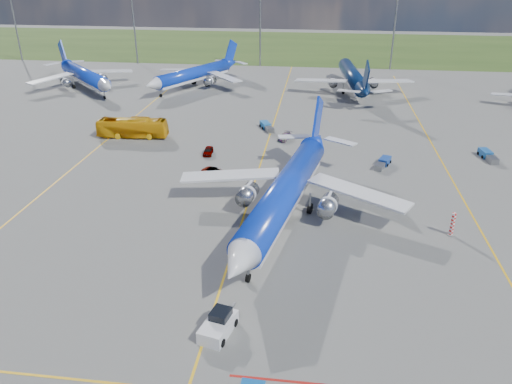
# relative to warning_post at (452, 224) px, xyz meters

# --- Properties ---
(ground) EXTENTS (400.00, 400.00, 0.00)m
(ground) POSITION_rel_warning_post_xyz_m (-26.00, -8.00, -1.50)
(ground) COLOR #5A5A58
(ground) RESTS_ON ground
(grass_strip) EXTENTS (400.00, 80.00, 0.01)m
(grass_strip) POSITION_rel_warning_post_xyz_m (-26.00, 142.00, -1.50)
(grass_strip) COLOR #2D4719
(grass_strip) RESTS_ON ground
(taxiway_lines) EXTENTS (60.25, 160.00, 0.02)m
(taxiway_lines) POSITION_rel_warning_post_xyz_m (-25.83, 19.70, -1.49)
(taxiway_lines) COLOR #ECB014
(taxiway_lines) RESTS_ON ground
(floodlight_masts) EXTENTS (202.20, 0.50, 22.70)m
(floodlight_masts) POSITION_rel_warning_post_xyz_m (-16.00, 102.00, 11.06)
(floodlight_masts) COLOR slate
(floodlight_masts) RESTS_ON ground
(warning_post) EXTENTS (0.50, 0.50, 3.00)m
(warning_post) POSITION_rel_warning_post_xyz_m (0.00, 0.00, 0.00)
(warning_post) COLOR red
(warning_post) RESTS_ON ground
(bg_jet_nw) EXTENTS (48.06, 48.38, 10.14)m
(bg_jet_nw) POSITION_rel_warning_post_xyz_m (-77.19, 66.17, -1.50)
(bg_jet_nw) COLOR #0D30BD
(bg_jet_nw) RESTS_ON ground
(bg_jet_nnw) EXTENTS (42.81, 46.82, 9.93)m
(bg_jet_nnw) POSITION_rel_warning_post_xyz_m (-49.73, 71.67, -1.50)
(bg_jet_nnw) COLOR #0D30BD
(bg_jet_nnw) RESTS_ON ground
(bg_jet_n) EXTENTS (35.26, 44.04, 10.78)m
(bg_jet_n) POSITION_rel_warning_post_xyz_m (-8.82, 72.66, -1.50)
(bg_jet_n) COLOR #071C42
(bg_jet_n) RESTS_ON ground
(main_airliner) EXTENTS (40.98, 49.24, 11.46)m
(main_airliner) POSITION_rel_warning_post_xyz_m (-20.58, 1.43, -1.50)
(main_airliner) COLOR #0D30BD
(main_airliner) RESTS_ON ground
(pushback_tug) EXTENTS (3.20, 6.14, 2.04)m
(pushback_tug) POSITION_rel_warning_post_xyz_m (-24.87, -20.95, -0.68)
(pushback_tug) COLOR silver
(pushback_tug) RESTS_ON ground
(apron_bus) EXTENTS (13.39, 3.92, 3.68)m
(apron_bus) POSITION_rel_warning_post_xyz_m (-51.65, 30.66, 0.34)
(apron_bus) COLOR #E2A20D
(apron_bus) RESTS_ON ground
(service_car_a) EXTENTS (1.76, 3.83, 1.27)m
(service_car_a) POSITION_rel_warning_post_xyz_m (-35.51, 23.36, -0.86)
(service_car_a) COLOR #999999
(service_car_a) RESTS_ON ground
(service_car_b) EXTENTS (4.90, 3.67, 1.24)m
(service_car_b) POSITION_rel_warning_post_xyz_m (-32.39, 14.41, -0.88)
(service_car_b) COLOR #999999
(service_car_b) RESTS_ON ground
(service_car_c) EXTENTS (2.71, 4.32, 1.17)m
(service_car_c) POSITION_rel_warning_post_xyz_m (-22.96, 32.76, -0.92)
(service_car_c) COLOR #999999
(service_car_c) RESTS_ON ground
(baggage_tug_w) EXTENTS (3.18, 5.17, 1.13)m
(baggage_tug_w) POSITION_rel_warning_post_xyz_m (-6.03, 21.85, -0.97)
(baggage_tug_w) COLOR navy
(baggage_tug_w) RESTS_ON ground
(baggage_tug_c) EXTENTS (3.41, 5.46, 1.20)m
(baggage_tug_c) POSITION_rel_warning_post_xyz_m (-27.01, 38.63, -0.94)
(baggage_tug_c) COLOR #1C61A8
(baggage_tug_c) RESTS_ON ground
(baggage_tug_e) EXTENTS (2.17, 5.54, 1.21)m
(baggage_tug_e) POSITION_rel_warning_post_xyz_m (11.91, 27.44, -0.93)
(baggage_tug_e) COLOR #184E92
(baggage_tug_e) RESTS_ON ground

